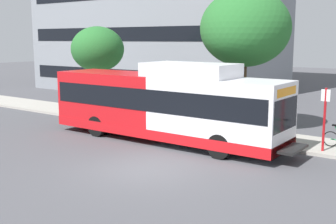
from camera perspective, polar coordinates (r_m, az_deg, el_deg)
The scene contains 6 objects.
ground_plane at distance 21.48m, azimuth -20.06°, elevation -3.48°, with size 120.00×120.00×0.00m, color #4C4C51.
sidewalk_curb at distance 24.61m, azimuth -3.78°, elevation -1.12°, with size 3.00×56.00×0.14m, color #A8A399.
transit_bus at distance 19.61m, azimuth -0.42°, elevation 0.97°, with size 2.58×12.25×3.65m.
bus_stop_sign_pole at distance 18.48m, azimuth 20.12°, elevation -0.33°, with size 0.10×0.36×2.60m.
street_tree_near_stop at distance 21.92m, azimuth 10.24°, elevation 10.88°, with size 4.48×4.48×6.97m.
street_tree_mid_block at distance 27.50m, azimuth -9.34°, elevation 8.23°, with size 3.31×3.31×5.32m.
Camera 1 is at (-11.56, -9.50, 4.67)m, focal length 45.82 mm.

